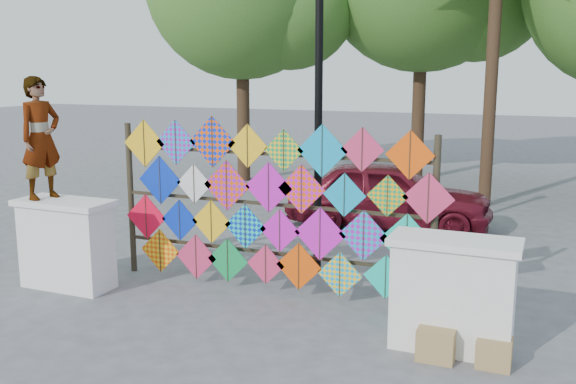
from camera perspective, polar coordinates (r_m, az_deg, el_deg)
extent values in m
plane|color=slate|center=(8.57, -4.03, -10.30)|extent=(80.00, 80.00, 0.00)
cube|color=white|center=(9.70, -19.06, -4.62)|extent=(1.30, 0.55, 1.20)
cube|color=white|center=(9.56, -19.30, -0.91)|extent=(1.40, 0.65, 0.08)
cube|color=white|center=(7.41, 14.40, -9.10)|extent=(1.30, 0.55, 1.20)
cube|color=white|center=(7.22, 14.64, -4.31)|extent=(1.40, 0.65, 0.08)
cylinder|color=#2E2719|center=(10.08, -13.79, -0.55)|extent=(0.09, 0.09, 2.30)
cylinder|color=#2E2719|center=(8.26, 12.88, -2.99)|extent=(0.09, 0.09, 2.30)
cube|color=#2E2719|center=(9.07, -1.79, -5.40)|extent=(4.60, 0.04, 0.04)
cube|color=#2E2719|center=(8.90, -1.82, -1.07)|extent=(4.60, 0.04, 0.04)
cube|color=#2E2719|center=(8.79, -1.84, 3.41)|extent=(4.60, 0.04, 0.04)
cube|color=yellow|center=(9.71, -12.65, 4.24)|extent=(0.70, 0.01, 0.70)
cube|color=#2E2719|center=(9.70, -12.69, 4.23)|extent=(0.01, 0.01, 0.69)
cube|color=purple|center=(9.40, -9.94, 4.38)|extent=(0.66, 0.01, 0.66)
cube|color=#2E2719|center=(9.39, -9.98, 4.37)|extent=(0.01, 0.01, 0.64)
cube|color=#F14B07|center=(9.09, -6.74, 4.46)|extent=(0.73, 0.01, 0.73)
cube|color=#2E2719|center=(9.08, -6.78, 4.45)|extent=(0.01, 0.01, 0.72)
cube|color=yellow|center=(8.84, -3.62, 4.11)|extent=(0.61, 0.01, 0.61)
cube|color=#2E2719|center=(8.83, -3.65, 4.10)|extent=(0.01, 0.01, 0.60)
cube|color=yellow|center=(8.62, -0.38, 3.72)|extent=(0.58, 0.01, 0.58)
cube|color=#2E2719|center=(8.60, -0.41, 3.71)|extent=(0.01, 0.01, 0.57)
cube|color=#0999CE|center=(8.41, 3.06, 3.68)|extent=(0.71, 0.01, 0.71)
cube|color=#2E2719|center=(8.40, 3.03, 3.67)|extent=(0.01, 0.01, 0.69)
cube|color=#CD2C5A|center=(8.24, 6.61, 3.77)|extent=(0.58, 0.01, 0.58)
cube|color=#2E2719|center=(8.23, 6.59, 3.76)|extent=(0.01, 0.01, 0.57)
cube|color=#F14B07|center=(8.10, 10.79, 3.25)|extent=(0.63, 0.01, 0.63)
cube|color=#2E2719|center=(8.09, 10.77, 3.24)|extent=(0.01, 0.01, 0.62)
cube|color=#082BBD|center=(9.59, -11.31, 1.04)|extent=(0.72, 0.01, 0.72)
cube|color=#2E2719|center=(9.58, -11.35, 1.03)|extent=(0.01, 0.01, 0.71)
cube|color=silver|center=(9.29, -8.34, 0.73)|extent=(0.57, 0.01, 0.57)
cube|color=#2E2719|center=(9.28, -8.38, 0.72)|extent=(0.01, 0.01, 0.56)
cube|color=#F14B07|center=(9.03, -5.47, 0.58)|extent=(0.73, 0.01, 0.73)
cube|color=#2E2719|center=(9.02, -5.51, 0.56)|extent=(0.01, 0.01, 0.71)
cube|color=#D514BD|center=(8.74, -1.73, 0.41)|extent=(0.70, 0.01, 0.70)
cube|color=#2E2719|center=(8.73, -1.76, 0.40)|extent=(0.01, 0.01, 0.69)
cube|color=#D514BD|center=(8.55, 1.21, 0.25)|extent=(0.67, 0.01, 0.67)
cube|color=#2E2719|center=(8.54, 1.18, 0.24)|extent=(0.01, 0.01, 0.66)
cube|color=#0999CE|center=(8.36, 5.03, -0.27)|extent=(0.58, 0.01, 0.58)
cube|color=#2E2719|center=(8.35, 5.01, -0.29)|extent=(0.01, 0.01, 0.57)
cube|color=#FF960A|center=(8.20, 8.84, -0.36)|extent=(0.54, 0.01, 0.54)
cube|color=#2E2719|center=(8.19, 8.82, -0.37)|extent=(0.01, 0.01, 0.53)
cube|color=#CD2C5A|center=(8.10, 12.36, -0.55)|extent=(0.65, 0.01, 0.65)
cube|color=#2E2719|center=(8.08, 12.35, -0.56)|extent=(0.01, 0.01, 0.64)
cube|color=#F80B2E|center=(9.81, -12.49, -2.17)|extent=(0.69, 0.01, 0.69)
cube|color=#2E2719|center=(9.80, -12.53, -2.19)|extent=(0.01, 0.01, 0.68)
cube|color=#082BBD|center=(9.49, -9.60, -2.48)|extent=(0.61, 0.01, 0.61)
cube|color=#2E2719|center=(9.48, -9.64, -2.50)|extent=(0.01, 0.01, 0.60)
cube|color=yellow|center=(9.21, -6.82, -2.64)|extent=(0.63, 0.01, 0.63)
cube|color=#2E2719|center=(9.20, -6.86, -2.65)|extent=(0.01, 0.01, 0.62)
cube|color=#082BBD|center=(8.97, -3.81, -3.09)|extent=(0.65, 0.01, 0.65)
cube|color=#2E2719|center=(8.96, -3.85, -3.10)|extent=(0.01, 0.01, 0.63)
cube|color=#D514BD|center=(8.76, -0.73, -3.46)|extent=(0.60, 0.01, 0.60)
cube|color=#2E2719|center=(8.74, -0.76, -3.48)|extent=(0.01, 0.01, 0.59)
cube|color=#D514BD|center=(8.54, 2.86, -3.75)|extent=(0.73, 0.01, 0.73)
cube|color=#2E2719|center=(8.53, 2.84, -3.76)|extent=(0.01, 0.01, 0.71)
cube|color=purple|center=(8.36, 6.74, -3.88)|extent=(0.68, 0.01, 0.68)
cube|color=#2E2719|center=(8.35, 6.71, -3.90)|extent=(0.01, 0.01, 0.66)
cube|color=#0CCDB1|center=(8.23, 10.50, -4.28)|extent=(0.70, 0.01, 0.70)
cube|color=#2E2719|center=(8.22, 10.48, -4.30)|extent=(0.01, 0.01, 0.69)
cube|color=#F14B07|center=(9.75, -11.29, -5.12)|extent=(0.66, 0.01, 0.66)
cube|color=#2E2719|center=(9.74, -11.33, -5.14)|extent=(0.01, 0.01, 0.65)
cube|color=#CD2C5A|center=(9.44, -8.16, -5.72)|extent=(0.67, 0.01, 0.67)
cube|color=#2E2719|center=(9.43, -8.20, -5.74)|extent=(0.01, 0.01, 0.66)
cube|color=#118D45|center=(9.19, -5.37, -6.06)|extent=(0.64, 0.01, 0.64)
cube|color=#2E2719|center=(9.18, -5.41, -6.08)|extent=(0.01, 0.01, 0.63)
cube|color=#CD2C5A|center=(8.93, -1.99, -6.45)|extent=(0.57, 0.01, 0.57)
cube|color=#2E2719|center=(8.92, -2.02, -6.47)|extent=(0.01, 0.01, 0.56)
cube|color=#F14B07|center=(8.74, 0.96, -6.63)|extent=(0.66, 0.01, 0.66)
cube|color=#2E2719|center=(8.73, 0.93, -6.65)|extent=(0.01, 0.01, 0.65)
cube|color=yellow|center=(8.56, 4.63, -7.34)|extent=(0.62, 0.01, 0.62)
cube|color=#2E2719|center=(8.55, 4.60, -7.36)|extent=(0.01, 0.01, 0.61)
cube|color=#0CCDB1|center=(8.38, 8.67, -7.48)|extent=(0.59, 0.01, 0.59)
cube|color=#2E2719|center=(8.37, 8.65, -7.51)|extent=(0.01, 0.01, 0.58)
cube|color=#118D45|center=(8.29, 12.36, -8.10)|extent=(0.72, 0.01, 0.72)
cube|color=#2E2719|center=(8.28, 12.34, -8.13)|extent=(0.01, 0.01, 0.71)
cylinder|color=#442F1D|center=(18.09, -4.01, 7.10)|extent=(0.36, 0.36, 3.85)
sphere|color=#306620|center=(17.88, 0.20, 16.60)|extent=(3.64, 3.64, 3.64)
cylinder|color=#442F1D|center=(18.51, 11.53, 7.42)|extent=(0.36, 0.36, 4.12)
cylinder|color=#442F1D|center=(15.19, 17.60, 9.05)|extent=(0.28, 0.28, 5.50)
imported|color=#99999E|center=(9.66, -21.13, 4.49)|extent=(0.53, 0.70, 1.72)
imported|color=maroon|center=(12.71, 8.95, -0.26)|extent=(4.12, 2.09, 1.35)
cylinder|color=black|center=(9.76, 2.71, 5.02)|extent=(0.12, 0.12, 4.20)
cube|color=tan|center=(7.29, 13.08, -12.95)|extent=(0.40, 0.35, 0.35)
cube|color=tan|center=(7.29, 17.85, -13.44)|extent=(0.36, 0.33, 0.30)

